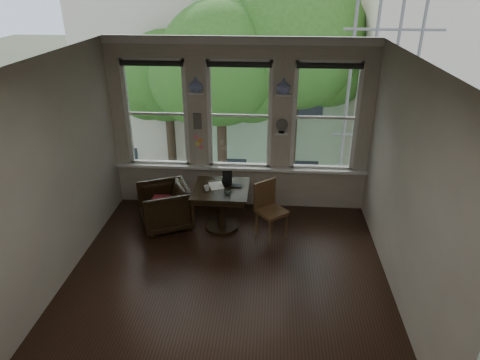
# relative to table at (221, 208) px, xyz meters

# --- Properties ---
(ground) EXTENTS (4.50, 4.50, 0.00)m
(ground) POSITION_rel_table_xyz_m (0.23, -1.32, -0.38)
(ground) COLOR black
(ground) RESTS_ON ground
(ceiling) EXTENTS (4.50, 4.50, 0.00)m
(ceiling) POSITION_rel_table_xyz_m (0.23, -1.32, 2.62)
(ceiling) COLOR silver
(ceiling) RESTS_ON ground
(wall_back) EXTENTS (4.50, 0.00, 4.50)m
(wall_back) POSITION_rel_table_xyz_m (0.23, 0.93, 1.12)
(wall_back) COLOR beige
(wall_back) RESTS_ON ground
(wall_front) EXTENTS (4.50, 0.00, 4.50)m
(wall_front) POSITION_rel_table_xyz_m (0.23, -3.57, 1.12)
(wall_front) COLOR beige
(wall_front) RESTS_ON ground
(wall_left) EXTENTS (0.00, 4.50, 4.50)m
(wall_left) POSITION_rel_table_xyz_m (-2.02, -1.32, 1.12)
(wall_left) COLOR beige
(wall_left) RESTS_ON ground
(wall_right) EXTENTS (0.00, 4.50, 4.50)m
(wall_right) POSITION_rel_table_xyz_m (2.48, -1.32, 1.12)
(wall_right) COLOR beige
(wall_right) RESTS_ON ground
(window_left) EXTENTS (1.10, 0.12, 1.90)m
(window_left) POSITION_rel_table_xyz_m (-1.22, 0.93, 1.32)
(window_left) COLOR white
(window_left) RESTS_ON ground
(window_center) EXTENTS (1.10, 0.12, 1.90)m
(window_center) POSITION_rel_table_xyz_m (0.23, 0.93, 1.32)
(window_center) COLOR white
(window_center) RESTS_ON ground
(window_right) EXTENTS (1.10, 0.12, 1.90)m
(window_right) POSITION_rel_table_xyz_m (1.68, 0.93, 1.32)
(window_right) COLOR white
(window_right) RESTS_ON ground
(shelf_left) EXTENTS (0.26, 0.16, 0.03)m
(shelf_left) POSITION_rel_table_xyz_m (-0.49, 0.83, 1.73)
(shelf_left) COLOR white
(shelf_left) RESTS_ON ground
(shelf_right) EXTENTS (0.26, 0.16, 0.03)m
(shelf_right) POSITION_rel_table_xyz_m (0.96, 0.83, 1.73)
(shelf_right) COLOR white
(shelf_right) RESTS_ON ground
(intercom) EXTENTS (0.14, 0.06, 0.28)m
(intercom) POSITION_rel_table_xyz_m (-0.49, 0.86, 1.23)
(intercom) COLOR #59544F
(intercom) RESTS_ON ground
(sticky_notes) EXTENTS (0.16, 0.01, 0.24)m
(sticky_notes) POSITION_rel_table_xyz_m (-0.49, 0.86, 0.88)
(sticky_notes) COLOR pink
(sticky_notes) RESTS_ON ground
(desk_fan) EXTENTS (0.20, 0.20, 0.24)m
(desk_fan) POSITION_rel_table_xyz_m (0.96, 0.81, 1.16)
(desk_fan) COLOR #59544F
(desk_fan) RESTS_ON ground
(vase_left) EXTENTS (0.24, 0.24, 0.25)m
(vase_left) POSITION_rel_table_xyz_m (-0.49, 0.83, 1.86)
(vase_left) COLOR silver
(vase_left) RESTS_ON shelf_left
(vase_right) EXTENTS (0.24, 0.24, 0.25)m
(vase_right) POSITION_rel_table_xyz_m (0.96, 0.83, 1.86)
(vase_right) COLOR silver
(vase_right) RESTS_ON shelf_right
(table) EXTENTS (0.90, 0.90, 0.75)m
(table) POSITION_rel_table_xyz_m (0.00, 0.00, 0.00)
(table) COLOR black
(table) RESTS_ON ground
(armchair_left) EXTENTS (1.08, 1.07, 0.75)m
(armchair_left) POSITION_rel_table_xyz_m (-0.95, -0.01, -0.00)
(armchair_left) COLOR black
(armchair_left) RESTS_ON ground
(cushion_red) EXTENTS (0.45, 0.45, 0.06)m
(cushion_red) POSITION_rel_table_xyz_m (-0.95, -0.01, 0.08)
(cushion_red) COLOR maroon
(cushion_red) RESTS_ON armchair_left
(side_chair_right) EXTENTS (0.59, 0.59, 0.92)m
(side_chair_right) POSITION_rel_table_xyz_m (0.83, -0.18, 0.09)
(side_chair_right) COLOR #4C371B
(side_chair_right) RESTS_ON ground
(laptop) EXTENTS (0.32, 0.23, 0.02)m
(laptop) POSITION_rel_table_xyz_m (0.18, 0.04, 0.39)
(laptop) COLOR black
(laptop) RESTS_ON table
(mug) EXTENTS (0.12, 0.12, 0.09)m
(mug) POSITION_rel_table_xyz_m (-0.21, -0.11, 0.42)
(mug) COLOR white
(mug) RESTS_ON table
(drinking_glass) EXTENTS (0.12, 0.12, 0.09)m
(drinking_glass) POSITION_rel_table_xyz_m (0.13, -0.22, 0.42)
(drinking_glass) COLOR white
(drinking_glass) RESTS_ON table
(tablet) EXTENTS (0.16, 0.08, 0.22)m
(tablet) POSITION_rel_table_xyz_m (0.08, 0.19, 0.48)
(tablet) COLOR black
(tablet) RESTS_ON table
(papers) EXTENTS (0.30, 0.35, 0.00)m
(papers) POSITION_rel_table_xyz_m (-0.08, 0.08, 0.38)
(papers) COLOR silver
(papers) RESTS_ON table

